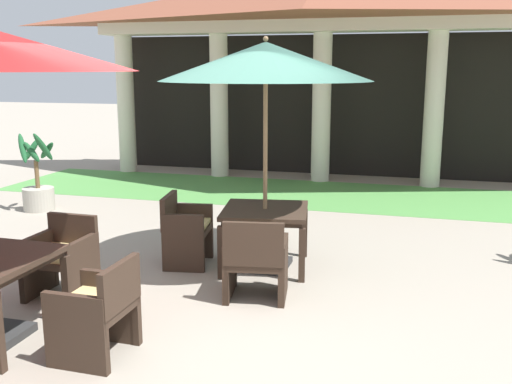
# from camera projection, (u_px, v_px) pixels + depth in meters

# --- Properties ---
(ground_plane) EXTENTS (60.00, 60.00, 0.00)m
(ground_plane) POSITION_uv_depth(u_px,v_px,m) (198.00, 317.00, 5.56)
(ground_plane) COLOR #9E9384
(background_pavilion) EXTENTS (10.04, 3.19, 4.18)m
(background_pavilion) POSITION_uv_depth(u_px,v_px,m) (324.00, 18.00, 11.71)
(background_pavilion) COLOR beige
(background_pavilion) RESTS_ON ground
(lawn_strip) EXTENTS (11.84, 2.58, 0.01)m
(lawn_strip) POSITION_uv_depth(u_px,v_px,m) (308.00, 194.00, 10.99)
(lawn_strip) COLOR #519347
(lawn_strip) RESTS_ON ground
(patio_chair_near_foreground_east) EXTENTS (0.56, 0.60, 0.82)m
(patio_chair_near_foreground_east) POSITION_uv_depth(u_px,v_px,m) (98.00, 310.00, 4.74)
(patio_chair_near_foreground_east) COLOR #38281E
(patio_chair_near_foreground_east) RESTS_ON ground
(patio_chair_near_foreground_north) EXTENTS (0.60, 0.59, 0.82)m
(patio_chair_near_foreground_north) POSITION_uv_depth(u_px,v_px,m) (62.00, 259.00, 6.02)
(patio_chair_near_foreground_north) COLOR #38281E
(patio_chair_near_foreground_north) RESTS_ON ground
(patio_table_mid_left) EXTENTS (1.11, 1.11, 0.71)m
(patio_table_mid_left) POSITION_uv_depth(u_px,v_px,m) (265.00, 216.00, 6.84)
(patio_table_mid_left) COLOR #38281E
(patio_table_mid_left) RESTS_ON ground
(patio_umbrella_mid_left) EXTENTS (2.39, 2.39, 2.66)m
(patio_umbrella_mid_left) POSITION_uv_depth(u_px,v_px,m) (266.00, 64.00, 6.48)
(patio_umbrella_mid_left) COLOR #2D2D2D
(patio_umbrella_mid_left) RESTS_ON ground
(patio_chair_mid_left_south) EXTENTS (0.70, 0.68, 0.86)m
(patio_chair_mid_left_south) POSITION_uv_depth(u_px,v_px,m) (256.00, 261.00, 5.95)
(patio_chair_mid_left_south) COLOR #38281E
(patio_chair_mid_left_south) RESTS_ON ground
(patio_chair_mid_left_west) EXTENTS (0.59, 0.68, 0.85)m
(patio_chair_mid_left_west) POSITION_uv_depth(u_px,v_px,m) (185.00, 230.00, 6.98)
(patio_chair_mid_left_west) COLOR #38281E
(patio_chair_mid_left_west) RESTS_ON ground
(potted_palm_left_edge) EXTENTS (0.65, 0.66, 1.33)m
(potted_palm_left_edge) POSITION_uv_depth(u_px,v_px,m) (38.00, 189.00, 9.68)
(potted_palm_left_edge) COLOR #B2AD9E
(potted_palm_left_edge) RESTS_ON ground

